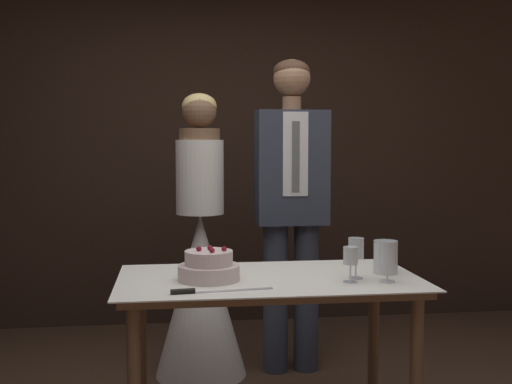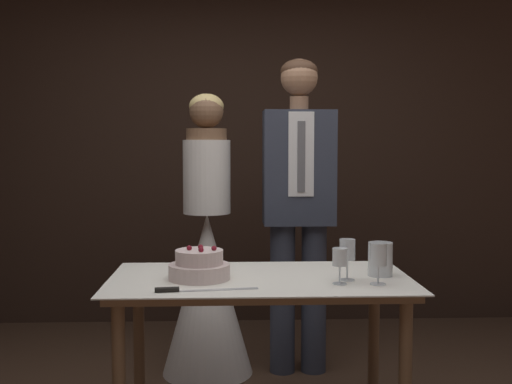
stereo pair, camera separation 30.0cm
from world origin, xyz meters
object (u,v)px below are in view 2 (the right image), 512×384
at_px(cake_knife, 187,290).
at_px(wine_glass_near, 378,257).
at_px(tiered_cake, 199,266).
at_px(hurricane_candle, 380,260).
at_px(wine_glass_far, 347,251).
at_px(groom, 299,197).
at_px(cake_table, 260,297).
at_px(bride, 207,272).
at_px(wine_glass_middle, 340,259).

relative_size(cake_knife, wine_glass_near, 2.37).
height_order(tiered_cake, hurricane_candle, hurricane_candle).
bearing_deg(wine_glass_far, cake_knife, -165.02).
bearing_deg(groom, wine_glass_far, -83.43).
distance_m(cake_table, groom, 1.01).
height_order(cake_knife, wine_glass_near, wine_glass_near).
xyz_separation_m(cake_table, bride, (-0.27, 0.90, -0.06)).
height_order(wine_glass_near, bride, bride).
xyz_separation_m(tiered_cake, hurricane_candle, (0.83, 0.04, 0.02)).
distance_m(hurricane_candle, bride, 1.24).
bearing_deg(wine_glass_middle, cake_table, 155.29).
bearing_deg(tiered_cake, wine_glass_middle, -11.58).
bearing_deg(tiered_cake, cake_knife, -99.68).
height_order(cake_table, wine_glass_far, wine_glass_far).
distance_m(wine_glass_middle, bride, 1.25).
xyz_separation_m(tiered_cake, groom, (0.55, 0.93, 0.24)).
relative_size(cake_table, wine_glass_near, 7.60).
bearing_deg(cake_table, hurricane_candle, 1.00).
relative_size(wine_glass_middle, bride, 0.09).
distance_m(hurricane_candle, groom, 0.96).
distance_m(wine_glass_far, hurricane_candle, 0.20).
bearing_deg(bride, wine_glass_middle, -59.84).
relative_size(cake_table, wine_glass_far, 7.39).
height_order(cake_table, hurricane_candle, hurricane_candle).
xyz_separation_m(wine_glass_near, groom, (-0.23, 1.07, 0.17)).
bearing_deg(cake_table, bride, 106.92).
distance_m(cake_table, bride, 0.94).
bearing_deg(cake_table, wine_glass_far, -12.06).
bearing_deg(bride, cake_table, -73.08).
xyz_separation_m(tiered_cake, wine_glass_middle, (0.61, -0.13, 0.05)).
relative_size(wine_glass_far, bride, 0.11).
relative_size(wine_glass_near, wine_glass_middle, 1.14).
distance_m(cake_table, wine_glass_far, 0.45).
bearing_deg(wine_glass_far, tiered_cake, 175.47).
bearing_deg(hurricane_candle, tiered_cake, -177.26).
bearing_deg(groom, cake_table, -106.93).
bearing_deg(bride, wine_glass_far, -56.08).
height_order(hurricane_candle, groom, groom).
height_order(cake_table, wine_glass_middle, wine_glass_middle).
distance_m(wine_glass_middle, groom, 1.07).
xyz_separation_m(cake_table, tiered_cake, (-0.28, -0.03, 0.15)).
bearing_deg(groom, wine_glass_middle, -86.40).
distance_m(cake_knife, groom, 1.34).
xyz_separation_m(cake_knife, bride, (0.04, 1.17, -0.16)).
height_order(cake_knife, wine_glass_far, wine_glass_far).
bearing_deg(wine_glass_far, hurricane_candle, 28.32).
bearing_deg(wine_glass_near, cake_table, 161.39).
bearing_deg(wine_glass_middle, groom, 93.60).
relative_size(wine_glass_near, hurricane_candle, 1.16).
bearing_deg(wine_glass_middle, tiered_cake, 168.42).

